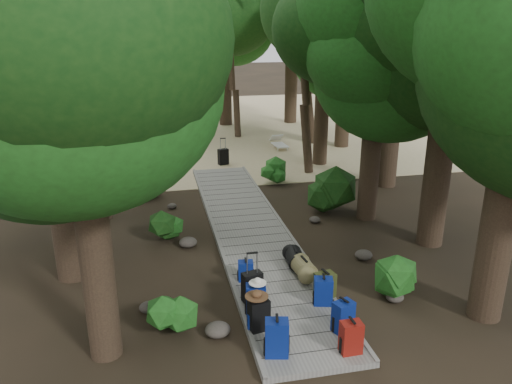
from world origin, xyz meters
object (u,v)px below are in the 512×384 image
object	(u,v)px
duffel_right_khaki	(304,268)
duffel_right_black	(295,258)
backpack_left_a	(277,336)
backpack_right_c	(323,290)
backpack_left_d	(246,270)
backpack_right_d	(325,284)
suitcase_on_boardwalk	(252,287)
backpack_left_c	(256,298)
backpack_left_b	(259,313)
lone_suitcase_on_sand	(223,157)
kayak	(131,152)
backpack_right_b	(343,315)
sun_lounger	(280,143)
backpack_right_a	(351,336)

from	to	relation	value
duffel_right_khaki	duffel_right_black	bearing A→B (deg)	88.32
backpack_left_a	backpack_right_c	size ratio (longest dim) A/B	1.18
backpack_left_d	backpack_right_d	world-z (taller)	backpack_right_d
backpack_left_d	suitcase_on_boardwalk	bearing A→B (deg)	-84.32
backpack_left_d	backpack_left_c	bearing A→B (deg)	-84.91
backpack_left_b	duffel_right_khaki	xyz separation A→B (m)	(1.40, 1.74, -0.13)
backpack_right_c	duffel_right_khaki	size ratio (longest dim) A/B	1.00
suitcase_on_boardwalk	backpack_left_a	bearing A→B (deg)	-102.21
backpack_left_b	lone_suitcase_on_sand	size ratio (longest dim) A/B	1.07
backpack_left_b	kayak	bearing A→B (deg)	89.70
duffel_right_khaki	backpack_right_b	bearing A→B (deg)	-93.70
backpack_left_a	kayak	world-z (taller)	backpack_left_a
backpack_left_a	duffel_right_khaki	xyz separation A→B (m)	(1.27, 2.53, -0.16)
backpack_left_d	sun_lounger	world-z (taller)	backpack_left_d
suitcase_on_boardwalk	duffel_right_black	bearing A→B (deg)	30.99
suitcase_on_boardwalk	sun_lounger	bearing A→B (deg)	59.03
backpack_right_d	suitcase_on_boardwalk	world-z (taller)	suitcase_on_boardwalk
suitcase_on_boardwalk	lone_suitcase_on_sand	distance (m)	10.64
backpack_right_a	duffel_right_khaki	distance (m)	2.72
backpack_left_a	backpack_right_a	distance (m)	1.27
lone_suitcase_on_sand	backpack_right_b	bearing A→B (deg)	-105.71
backpack_left_c	backpack_right_a	xyz separation A→B (m)	(1.34, -1.49, -0.03)
backpack_right_a	backpack_right_d	xyz separation A→B (m)	(0.17, 1.79, -0.02)
backpack_right_b	suitcase_on_boardwalk	xyz separation A→B (m)	(-1.40, 1.37, -0.02)
backpack_right_c	duffel_right_khaki	bearing A→B (deg)	106.62
backpack_left_d	backpack_right_d	xyz separation A→B (m)	(1.44, -1.06, 0.05)
backpack_left_a	backpack_right_c	distance (m)	1.90
backpack_right_b	kayak	world-z (taller)	backpack_right_b
backpack_right_a	duffel_right_khaki	bearing A→B (deg)	88.14
backpack_left_d	backpack_left_a	bearing A→B (deg)	-81.77
backpack_right_a	backpack_right_c	bearing A→B (deg)	86.47
backpack_left_a	sun_lounger	distance (m)	15.00
backpack_right_d	kayak	size ratio (longest dim) A/B	0.17
backpack_right_b	duffel_right_black	world-z (taller)	backpack_right_b
backpack_left_b	backpack_right_c	bearing A→B (deg)	11.13
sun_lounger	duffel_right_khaki	bearing A→B (deg)	-105.55
backpack_right_b	sun_lounger	bearing A→B (deg)	59.33
duffel_right_black	lone_suitcase_on_sand	size ratio (longest dim) A/B	1.00
backpack_right_d	duffel_right_black	bearing A→B (deg)	85.80
kayak	backpack_left_c	bearing A→B (deg)	-88.80
duffel_right_khaki	sun_lounger	distance (m)	12.24
suitcase_on_boardwalk	lone_suitcase_on_sand	xyz separation A→B (m)	(1.00, 10.59, -0.09)
backpack_left_a	backpack_left_c	bearing A→B (deg)	105.90
sun_lounger	suitcase_on_boardwalk	bearing A→B (deg)	-110.44
backpack_left_b	backpack_right_c	distance (m)	1.56
suitcase_on_boardwalk	backpack_right_b	bearing A→B (deg)	-58.17
backpack_left_d	duffel_right_khaki	xyz separation A→B (m)	(1.29, -0.13, -0.04)
backpack_left_a	kayak	bearing A→B (deg)	112.90
backpack_right_d	sun_lounger	size ratio (longest dim) A/B	0.36
backpack_right_c	backpack_right_d	size ratio (longest dim) A/B	1.04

